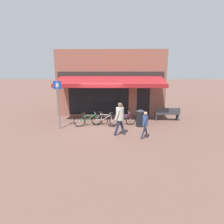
# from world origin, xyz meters

# --- Properties ---
(ground_plane) EXTENTS (160.00, 160.00, 0.00)m
(ground_plane) POSITION_xyz_m (0.00, 0.00, 0.00)
(ground_plane) COLOR brown
(shop_front) EXTENTS (7.83, 4.93, 4.70)m
(shop_front) POSITION_xyz_m (0.48, 3.92, 2.35)
(shop_front) COLOR #8E5647
(shop_front) RESTS_ON ground_plane
(bike_rack_rail) EXTENTS (2.63, 0.04, 0.57)m
(bike_rack_rail) POSITION_xyz_m (0.25, 0.30, 0.46)
(bike_rack_rail) COLOR #47494F
(bike_rack_rail) RESTS_ON ground_plane
(bicycle_green) EXTENTS (1.69, 0.63, 0.83)m
(bicycle_green) POSITION_xyz_m (-0.78, 0.00, 0.37)
(bicycle_green) COLOR black
(bicycle_green) RESTS_ON ground_plane
(bicycle_silver) EXTENTS (1.69, 0.78, 0.86)m
(bicycle_silver) POSITION_xyz_m (0.16, 0.12, 0.37)
(bicycle_silver) COLOR black
(bicycle_silver) RESTS_ON ground_plane
(bicycle_purple) EXTENTS (1.65, 0.55, 0.81)m
(bicycle_purple) POSITION_xyz_m (1.28, 0.25, 0.36)
(bicycle_purple) COLOR black
(bicycle_purple) RESTS_ON ground_plane
(pedestrian_adult) EXTENTS (0.64, 0.59, 1.70)m
(pedestrian_adult) POSITION_xyz_m (1.07, -1.50, 1.03)
(pedestrian_adult) COLOR #282D47
(pedestrian_adult) RESTS_ON ground_plane
(pedestrian_child) EXTENTS (0.44, 0.45, 1.34)m
(pedestrian_child) POSITION_xyz_m (2.28, -1.95, 0.82)
(pedestrian_child) COLOR #282D47
(pedestrian_child) RESTS_ON ground_plane
(litter_bin) EXTENTS (0.52, 0.52, 1.03)m
(litter_bin) POSITION_xyz_m (2.33, 0.06, 0.52)
(litter_bin) COLOR black
(litter_bin) RESTS_ON ground_plane
(parking_sign) EXTENTS (0.44, 0.07, 2.75)m
(parking_sign) POSITION_xyz_m (-2.33, -0.51, 1.67)
(parking_sign) COLOR slate
(parking_sign) RESTS_ON ground_plane
(park_bench) EXTENTS (1.60, 0.46, 0.87)m
(park_bench) POSITION_xyz_m (4.28, 1.42, 0.46)
(park_bench) COLOR #38383D
(park_bench) RESTS_ON ground_plane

